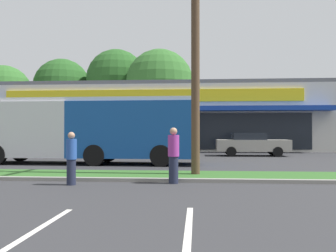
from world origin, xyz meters
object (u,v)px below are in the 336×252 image
Objects in this scene: city_bus at (85,128)px; pedestrian_mid at (174,155)px; utility_pole at (191,35)px; car_2 at (252,144)px; pedestrian_near_bench at (71,158)px.

pedestrian_mid is (4.89, -6.64, -0.89)m from city_bus.
utility_pole is 4.51m from pedestrian_mid.
city_bus is at bearing 137.00° from utility_pole.
pedestrian_mid is at bearing -108.26° from car_2.
pedestrian_mid is at bearing -45.52° from pedestrian_near_bench.
pedestrian_near_bench is 0.92× the size of pedestrian_mid.
city_bus reaches higher than pedestrian_near_bench.
pedestrian_near_bench is 3.12m from pedestrian_mid.
city_bus is at bearing 8.66° from pedestrian_mid.
car_2 is 2.92× the size of pedestrian_near_bench.
car_2 is at bearing 5.84° from pedestrian_near_bench.
pedestrian_mid is (-4.33, -13.14, 0.09)m from car_2.
pedestrian_near_bench is (1.81, -7.20, -0.96)m from city_bus.
pedestrian_mid is at bearing -108.33° from utility_pole.
pedestrian_near_bench is at bearing 72.54° from pedestrian_mid.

